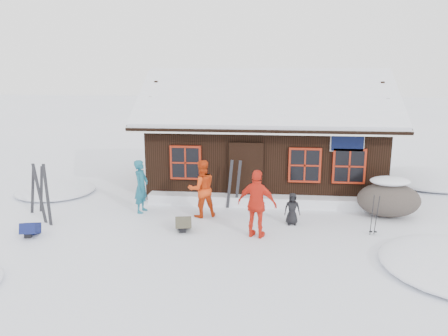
{
  "coord_description": "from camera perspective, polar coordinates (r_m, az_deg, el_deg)",
  "views": [
    {
      "loc": [
        1.63,
        -11.49,
        4.4
      ],
      "look_at": [
        0.23,
        1.98,
        1.3
      ],
      "focal_mm": 35.0,
      "sensor_mm": 36.0,
      "label": 1
    }
  ],
  "objects": [
    {
      "name": "ground",
      "position": [
        12.41,
        -2.01,
        -7.88
      ],
      "size": [
        120.0,
        120.0,
        0.0
      ],
      "primitive_type": "plane",
      "color": "white",
      "rests_on": "ground"
    },
    {
      "name": "mountain_hut",
      "position": [
        16.71,
        5.42,
        3.11
      ],
      "size": [
        8.9,
        6.09,
        4.42
      ],
      "color": "black",
      "rests_on": "ground"
    },
    {
      "name": "snow_drift",
      "position": [
        14.38,
        5.17,
        -4.25
      ],
      "size": [
        7.6,
        0.6,
        0.35
      ],
      "primitive_type": "cube",
      "color": "white",
      "rests_on": "ground"
    },
    {
      "name": "snow_mounds",
      "position": [
        14.06,
        5.76,
        -5.41
      ],
      "size": [
        20.6,
        13.2,
        0.48
      ],
      "color": "white",
      "rests_on": "ground"
    },
    {
      "name": "skier_teal",
      "position": [
        13.77,
        -10.76,
        -2.36
      ],
      "size": [
        0.47,
        0.65,
        1.66
      ],
      "primitive_type": "imported",
      "rotation": [
        0.0,
        0.0,
        1.45
      ],
      "color": "#175A6F",
      "rests_on": "ground"
    },
    {
      "name": "skier_orange_left",
      "position": [
        13.12,
        -2.93,
        -2.71
      ],
      "size": [
        1.05,
        0.96,
        1.75
      ],
      "primitive_type": "imported",
      "rotation": [
        0.0,
        0.0,
        3.58
      ],
      "color": "red",
      "rests_on": "ground"
    },
    {
      "name": "skier_orange_right",
      "position": [
        11.54,
        4.35,
        -4.72
      ],
      "size": [
        1.16,
        0.76,
        1.83
      ],
      "primitive_type": "imported",
      "rotation": [
        0.0,
        0.0,
        2.83
      ],
      "color": "red",
      "rests_on": "ground"
    },
    {
      "name": "skier_crouched",
      "position": [
        12.71,
        8.9,
        -5.29
      ],
      "size": [
        0.48,
        0.33,
        0.93
      ],
      "primitive_type": "imported",
      "rotation": [
        0.0,
        0.0,
        0.08
      ],
      "color": "black",
      "rests_on": "ground"
    },
    {
      "name": "boulder",
      "position": [
        14.14,
        20.71,
        -3.75
      ],
      "size": [
        1.87,
        1.4,
        1.1
      ],
      "color": "#4D433D",
      "rests_on": "ground"
    },
    {
      "name": "ski_pair_left",
      "position": [
        14.75,
        -23.23,
        -2.66
      ],
      "size": [
        0.48,
        0.22,
        1.52
      ],
      "rotation": [
        0.0,
        0.0,
        0.36
      ],
      "color": "black",
      "rests_on": "ground"
    },
    {
      "name": "ski_pair_mid",
      "position": [
        13.55,
        -22.52,
        -3.25
      ],
      "size": [
        0.57,
        0.25,
        1.82
      ],
      "rotation": [
        0.0,
        0.0,
        -0.34
      ],
      "color": "black",
      "rests_on": "ground"
    },
    {
      "name": "ski_pair_right",
      "position": [
        13.98,
        1.29,
        -2.21
      ],
      "size": [
        0.5,
        0.12,
        1.62
      ],
      "rotation": [
        0.0,
        0.0,
        0.06
      ],
      "color": "black",
      "rests_on": "ground"
    },
    {
      "name": "ski_poles",
      "position": [
        12.46,
        19.04,
        -5.92
      ],
      "size": [
        0.2,
        0.1,
        1.14
      ],
      "color": "black",
      "rests_on": "ground"
    },
    {
      "name": "backpack_blue",
      "position": [
        12.9,
        -23.94,
        -7.52
      ],
      "size": [
        0.5,
        0.6,
        0.29
      ],
      "primitive_type": "cube",
      "rotation": [
        0.0,
        0.0,
        0.2
      ],
      "color": "#11194C",
      "rests_on": "ground"
    },
    {
      "name": "backpack_olive",
      "position": [
        12.25,
        -5.3,
        -7.44
      ],
      "size": [
        0.54,
        0.65,
        0.31
      ],
      "primitive_type": "cube",
      "rotation": [
        0.0,
        0.0,
        0.19
      ],
      "color": "#423E2F",
      "rests_on": "ground"
    }
  ]
}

